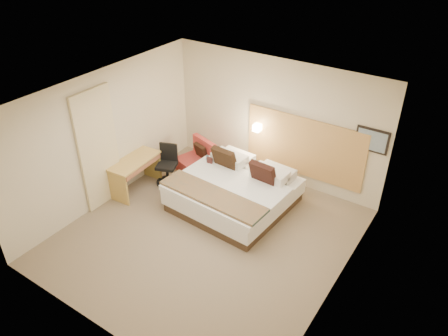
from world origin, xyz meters
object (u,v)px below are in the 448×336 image
Objects in this scene: bed at (235,191)px; desk at (135,166)px; lounge_chair at (197,161)px; desk_chair at (168,168)px; side_table at (208,174)px.

bed reaches higher than desk.
lounge_chair is 1.44m from desk.
desk_chair is at bearing -176.78° from bed.
bed is 2.46× the size of lounge_chair.
lounge_chair reaches higher than side_table.
bed is at bearing 18.51° from desk.
lounge_chair is 1.03× the size of desk_chair.
desk reaches higher than side_table.
lounge_chair is 0.76× the size of desk.
desk is (-0.67, -1.24, 0.26)m from lounge_chair.
bed is 0.91m from side_table.
bed reaches higher than lounge_chair.
desk is 0.72m from desk_chair.
side_table is at bearing -30.27° from lounge_chair.
bed is 1.87× the size of desk.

